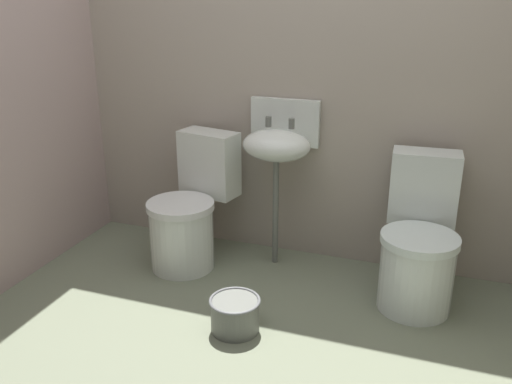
# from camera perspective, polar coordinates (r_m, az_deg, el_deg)

# --- Properties ---
(ground_plane) EXTENTS (3.24, 2.61, 0.08)m
(ground_plane) POSITION_cam_1_polar(r_m,az_deg,el_deg) (2.75, -2.02, -16.58)
(ground_plane) COLOR slate
(wall_back) EXTENTS (3.24, 0.10, 2.32)m
(wall_back) POSITION_cam_1_polar(r_m,az_deg,el_deg) (3.33, 5.23, 12.48)
(wall_back) COLOR #A09386
(wall_back) RESTS_ON ground
(toilet_left) EXTENTS (0.49, 0.65, 0.78)m
(toilet_left) POSITION_cam_1_polar(r_m,az_deg,el_deg) (3.39, -6.78, -2.15)
(toilet_left) COLOR silver
(toilet_left) RESTS_ON ground
(toilet_right) EXTENTS (0.42, 0.61, 0.78)m
(toilet_right) POSITION_cam_1_polar(r_m,az_deg,el_deg) (3.07, 16.35, -5.31)
(toilet_right) COLOR silver
(toilet_right) RESTS_ON ground
(sink) EXTENTS (0.42, 0.35, 0.99)m
(sink) POSITION_cam_1_polar(r_m,az_deg,el_deg) (3.23, 2.26, 5.02)
(sink) COLOR #61635C
(sink) RESTS_ON ground
(bucket) EXTENTS (0.26, 0.26, 0.17)m
(bucket) POSITION_cam_1_polar(r_m,az_deg,el_deg) (2.81, -2.17, -12.37)
(bucket) COLOR #61635C
(bucket) RESTS_ON ground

